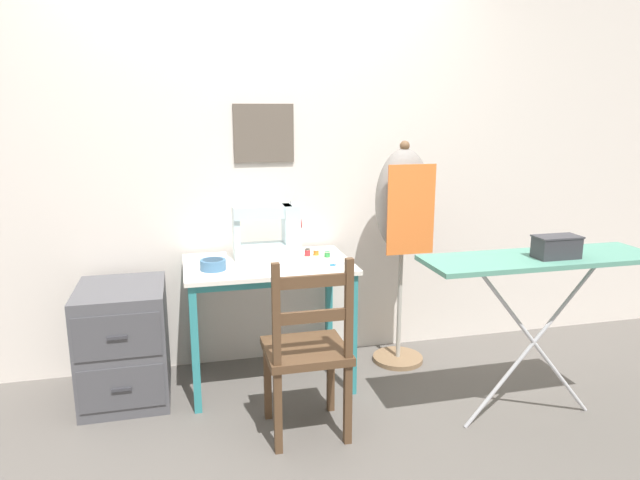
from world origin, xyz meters
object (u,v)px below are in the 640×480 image
object	(u,v)px
sewing_machine	(270,233)
thread_spool_far_edge	(327,254)
wooden_chair	(307,352)
dress_form	(403,211)
filing_cabinet	(124,343)
storage_box	(557,247)
thread_spool_mid_table	(316,253)
scissors	(338,264)
fabric_bowl	(213,264)
thread_spool_near_machine	(307,253)
ironing_board	(541,266)

from	to	relation	value
sewing_machine	thread_spool_far_edge	bearing A→B (deg)	-14.99
wooden_chair	dress_form	distance (m)	1.15
dress_form	sewing_machine	bearing A→B (deg)	177.74
filing_cabinet	storage_box	distance (m)	2.34
thread_spool_mid_table	sewing_machine	bearing A→B (deg)	174.13
sewing_machine	filing_cabinet	bearing A→B (deg)	-172.97
scissors	filing_cabinet	world-z (taller)	scissors
fabric_bowl	thread_spool_near_machine	distance (m)	0.59
sewing_machine	wooden_chair	size ratio (longest dim) A/B	0.43
wooden_chair	filing_cabinet	size ratio (longest dim) A/B	1.44
scissors	thread_spool_far_edge	distance (m)	0.17
scissors	wooden_chair	distance (m)	0.62
thread_spool_near_machine	storage_box	size ratio (longest dim) A/B	0.20
ironing_board	storage_box	size ratio (longest dim) A/B	5.35
thread_spool_far_edge	wooden_chair	xyz separation A→B (m)	(-0.26, -0.63, -0.32)
thread_spool_mid_table	dress_form	world-z (taller)	dress_form
thread_spool_near_machine	thread_spool_mid_table	xyz separation A→B (m)	(0.05, 0.01, -0.00)
fabric_bowl	ironing_board	xyz separation A→B (m)	(1.56, -0.66, 0.07)
dress_form	scissors	bearing A→B (deg)	-154.51
thread_spool_mid_table	dress_form	xyz separation A→B (m)	(0.54, -0.00, 0.23)
sewing_machine	dress_form	size ratio (longest dim) A/B	0.28
wooden_chair	filing_cabinet	world-z (taller)	wooden_chair
scissors	fabric_bowl	bearing A→B (deg)	174.85
wooden_chair	ironing_board	xyz separation A→B (m)	(1.15, -0.14, 0.40)
thread_spool_mid_table	storage_box	bearing A→B (deg)	-41.34
thread_spool_far_edge	filing_cabinet	size ratio (longest dim) A/B	0.07
thread_spool_near_machine	ironing_board	size ratio (longest dim) A/B	0.04
sewing_machine	filing_cabinet	world-z (taller)	sewing_machine
dress_form	storage_box	distance (m)	0.98
filing_cabinet	thread_spool_far_edge	bearing A→B (deg)	0.91
filing_cabinet	storage_box	size ratio (longest dim) A/B	2.91
filing_cabinet	ironing_board	distance (m)	2.25
ironing_board	sewing_machine	bearing A→B (deg)	144.70
ironing_board	dress_form	bearing A→B (deg)	115.88
scissors	filing_cabinet	size ratio (longest dim) A/B	0.23
ironing_board	thread_spool_mid_table	bearing A→B (deg)	138.65
wooden_chair	ironing_board	size ratio (longest dim) A/B	0.78
storage_box	scissors	bearing A→B (deg)	145.03
thread_spool_far_edge	wooden_chair	world-z (taller)	wooden_chair
thread_spool_near_machine	ironing_board	world-z (taller)	ironing_board
thread_spool_near_machine	thread_spool_mid_table	size ratio (longest dim) A/B	1.10
thread_spool_mid_table	wooden_chair	size ratio (longest dim) A/B	0.04
thread_spool_far_edge	filing_cabinet	xyz separation A→B (m)	(-1.17, -0.02, -0.43)
sewing_machine	thread_spool_far_edge	world-z (taller)	sewing_machine
thread_spool_far_edge	dress_form	distance (m)	0.54
thread_spool_near_machine	filing_cabinet	xyz separation A→B (m)	(-1.06, -0.07, -0.44)
ironing_board	filing_cabinet	bearing A→B (deg)	159.91
fabric_bowl	scissors	size ratio (longest dim) A/B	0.94
thread_spool_far_edge	storage_box	size ratio (longest dim) A/B	0.19
fabric_bowl	storage_box	bearing A→B (deg)	-23.69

